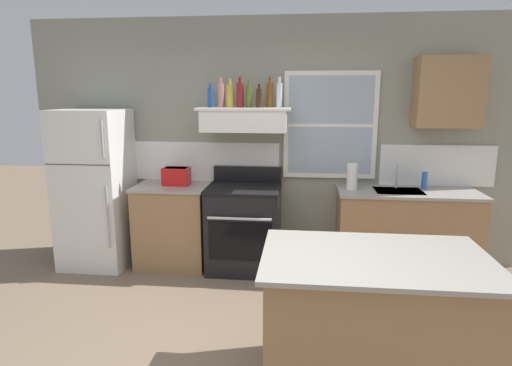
{
  "coord_description": "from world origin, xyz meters",
  "views": [
    {
      "loc": [
        0.36,
        -2.54,
        1.89
      ],
      "look_at": [
        -0.05,
        1.2,
        1.1
      ],
      "focal_mm": 30.08,
      "sensor_mm": 36.0,
      "label": 1
    }
  ],
  "objects_px": {
    "toaster": "(176,176)",
    "bottle_amber_wine": "(270,95)",
    "bottle_rose_pink": "(221,95)",
    "bottle_champagne_gold_foil": "(230,96)",
    "dish_soap_bottle": "(424,180)",
    "bottle_brown_stout": "(259,98)",
    "bottle_blue_liqueur": "(211,97)",
    "bottle_olive_oil_square": "(249,96)",
    "bottle_clear_tall": "(279,95)",
    "refrigerator": "(96,189)",
    "stove_range": "(244,227)",
    "paper_towel_roll": "(352,176)",
    "kitchen_island": "(372,323)",
    "bottle_red_label_wine": "(240,95)"
  },
  "relations": [
    {
      "from": "bottle_olive_oil_square",
      "to": "bottle_amber_wine",
      "type": "distance_m",
      "value": 0.22
    },
    {
      "from": "stove_range",
      "to": "bottle_champagne_gold_foil",
      "type": "xyz_separation_m",
      "value": [
        -0.15,
        0.06,
        1.4
      ]
    },
    {
      "from": "bottle_champagne_gold_foil",
      "to": "bottle_clear_tall",
      "type": "relative_size",
      "value": 0.94
    },
    {
      "from": "bottle_rose_pink",
      "to": "paper_towel_roll",
      "type": "bearing_deg",
      "value": -3.88
    },
    {
      "from": "bottle_amber_wine",
      "to": "bottle_blue_liqueur",
      "type": "bearing_deg",
      "value": -176.27
    },
    {
      "from": "paper_towel_roll",
      "to": "bottle_blue_liqueur",
      "type": "bearing_deg",
      "value": 178.1
    },
    {
      "from": "toaster",
      "to": "bottle_olive_oil_square",
      "type": "relative_size",
      "value": 1.08
    },
    {
      "from": "toaster",
      "to": "bottle_amber_wine",
      "type": "bearing_deg",
      "value": 4.24
    },
    {
      "from": "bottle_rose_pink",
      "to": "bottle_olive_oil_square",
      "type": "xyz_separation_m",
      "value": [
        0.31,
        -0.06,
        -0.01
      ]
    },
    {
      "from": "kitchen_island",
      "to": "bottle_red_label_wine",
      "type": "bearing_deg",
      "value": 120.19
    },
    {
      "from": "bottle_brown_stout",
      "to": "bottle_clear_tall",
      "type": "height_order",
      "value": "bottle_clear_tall"
    },
    {
      "from": "dish_soap_bottle",
      "to": "refrigerator",
      "type": "bearing_deg",
      "value": -177.4
    },
    {
      "from": "bottle_clear_tall",
      "to": "kitchen_island",
      "type": "xyz_separation_m",
      "value": [
        0.72,
        -1.99,
        -1.42
      ]
    },
    {
      "from": "bottle_rose_pink",
      "to": "bottle_amber_wine",
      "type": "bearing_deg",
      "value": -0.5
    },
    {
      "from": "bottle_champagne_gold_foil",
      "to": "dish_soap_bottle",
      "type": "relative_size",
      "value": 1.62
    },
    {
      "from": "stove_range",
      "to": "dish_soap_bottle",
      "type": "relative_size",
      "value": 6.06
    },
    {
      "from": "paper_towel_roll",
      "to": "dish_soap_bottle",
      "type": "distance_m",
      "value": 0.76
    },
    {
      "from": "refrigerator",
      "to": "bottle_blue_liqueur",
      "type": "xyz_separation_m",
      "value": [
        1.29,
        0.11,
        0.99
      ]
    },
    {
      "from": "refrigerator",
      "to": "bottle_champagne_gold_foil",
      "type": "bearing_deg",
      "value": 3.29
    },
    {
      "from": "bottle_red_label_wine",
      "to": "dish_soap_bottle",
      "type": "distance_m",
      "value": 2.12
    },
    {
      "from": "bottle_blue_liqueur",
      "to": "bottle_amber_wine",
      "type": "relative_size",
      "value": 0.8
    },
    {
      "from": "bottle_champagne_gold_foil",
      "to": "kitchen_island",
      "type": "relative_size",
      "value": 0.21
    },
    {
      "from": "stove_range",
      "to": "bottle_blue_liqueur",
      "type": "relative_size",
      "value": 4.35
    },
    {
      "from": "bottle_champagne_gold_foil",
      "to": "kitchen_island",
      "type": "bearing_deg",
      "value": -57.43
    },
    {
      "from": "bottle_red_label_wine",
      "to": "kitchen_island",
      "type": "distance_m",
      "value": 2.64
    },
    {
      "from": "bottle_rose_pink",
      "to": "bottle_champagne_gold_foil",
      "type": "bearing_deg",
      "value": -32.19
    },
    {
      "from": "toaster",
      "to": "dish_soap_bottle",
      "type": "xyz_separation_m",
      "value": [
        2.63,
        0.09,
        -0.01
      ]
    },
    {
      "from": "bottle_red_label_wine",
      "to": "bottle_brown_stout",
      "type": "xyz_separation_m",
      "value": [
        0.2,
        -0.02,
        -0.03
      ]
    },
    {
      "from": "bottle_brown_stout",
      "to": "bottle_clear_tall",
      "type": "relative_size",
      "value": 0.77
    },
    {
      "from": "bottle_blue_liqueur",
      "to": "dish_soap_bottle",
      "type": "bearing_deg",
      "value": 1.3
    },
    {
      "from": "toaster",
      "to": "bottle_rose_pink",
      "type": "xyz_separation_m",
      "value": [
        0.49,
        0.08,
        0.87
      ]
    },
    {
      "from": "refrigerator",
      "to": "bottle_clear_tall",
      "type": "height_order",
      "value": "bottle_clear_tall"
    },
    {
      "from": "bottle_olive_oil_square",
      "to": "dish_soap_bottle",
      "type": "height_order",
      "value": "bottle_olive_oil_square"
    },
    {
      "from": "bottle_brown_stout",
      "to": "bottle_rose_pink",
      "type": "bearing_deg",
      "value": 168.06
    },
    {
      "from": "bottle_rose_pink",
      "to": "bottle_champagne_gold_foil",
      "type": "distance_m",
      "value": 0.13
    },
    {
      "from": "bottle_brown_stout",
      "to": "bottle_amber_wine",
      "type": "xyz_separation_m",
      "value": [
        0.1,
        0.08,
        0.03
      ]
    },
    {
      "from": "refrigerator",
      "to": "bottle_champagne_gold_foil",
      "type": "relative_size",
      "value": 5.92
    },
    {
      "from": "toaster",
      "to": "bottle_rose_pink",
      "type": "distance_m",
      "value": 1.0
    },
    {
      "from": "bottle_champagne_gold_foil",
      "to": "bottle_olive_oil_square",
      "type": "distance_m",
      "value": 0.2
    },
    {
      "from": "toaster",
      "to": "kitchen_island",
      "type": "relative_size",
      "value": 0.21
    },
    {
      "from": "bottle_blue_liqueur",
      "to": "paper_towel_roll",
      "type": "height_order",
      "value": "bottle_blue_liqueur"
    },
    {
      "from": "bottle_olive_oil_square",
      "to": "bottle_brown_stout",
      "type": "bearing_deg",
      "value": -14.78
    },
    {
      "from": "refrigerator",
      "to": "bottle_rose_pink",
      "type": "xyz_separation_m",
      "value": [
        1.39,
        0.15,
        1.01
      ]
    },
    {
      "from": "refrigerator",
      "to": "kitchen_island",
      "type": "height_order",
      "value": "refrigerator"
    },
    {
      "from": "bottle_champagne_gold_foil",
      "to": "bottle_red_label_wine",
      "type": "xyz_separation_m",
      "value": [
        0.11,
        0.0,
        0.01
      ]
    },
    {
      "from": "bottle_brown_stout",
      "to": "dish_soap_bottle",
      "type": "distance_m",
      "value": 1.92
    },
    {
      "from": "bottle_rose_pink",
      "to": "bottle_champagne_gold_foil",
      "type": "relative_size",
      "value": 1.06
    },
    {
      "from": "bottle_olive_oil_square",
      "to": "kitchen_island",
      "type": "height_order",
      "value": "bottle_olive_oil_square"
    },
    {
      "from": "bottle_red_label_wine",
      "to": "refrigerator",
      "type": "bearing_deg",
      "value": -176.83
    },
    {
      "from": "bottle_amber_wine",
      "to": "kitchen_island",
      "type": "xyz_separation_m",
      "value": [
        0.82,
        -1.98,
        -1.42
      ]
    }
  ]
}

